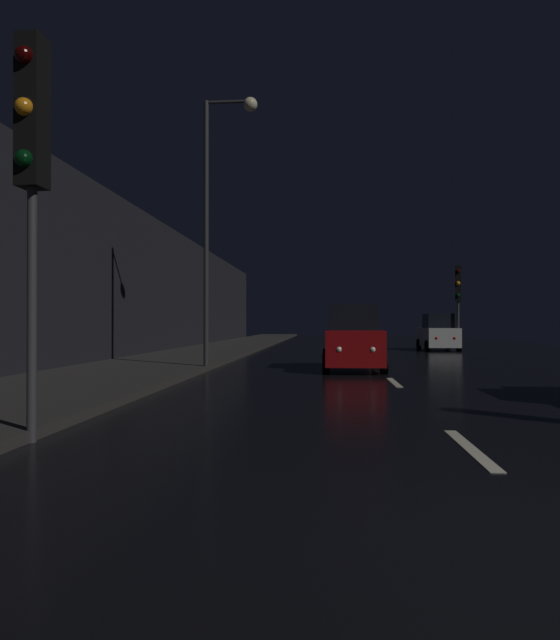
{
  "coord_description": "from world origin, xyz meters",
  "views": [
    {
      "loc": [
        -1.69,
        -3.82,
        1.48
      ],
      "look_at": [
        -3.03,
        12.43,
        1.58
      ],
      "focal_mm": 31.65,
      "sensor_mm": 36.0,
      "label": 1
    }
  ],
  "objects_px": {
    "traffic_light_far_right": "(458,290)",
    "car_parked_right_far": "(438,334)",
    "car_approaching_headlights": "(353,340)",
    "traffic_light_near_left": "(31,145)",
    "streetlamp_overhead": "(219,195)"
  },
  "relations": [
    {
      "from": "traffic_light_far_right",
      "to": "car_parked_right_far",
      "type": "height_order",
      "value": "traffic_light_far_right"
    },
    {
      "from": "traffic_light_far_right",
      "to": "car_approaching_headlights",
      "type": "distance_m",
      "value": 13.93
    },
    {
      "from": "car_parked_right_far",
      "to": "traffic_light_far_right",
      "type": "bearing_deg",
      "value": -148.41
    },
    {
      "from": "traffic_light_far_right",
      "to": "traffic_light_near_left",
      "type": "height_order",
      "value": "traffic_light_near_left"
    },
    {
      "from": "traffic_light_far_right",
      "to": "traffic_light_near_left",
      "type": "xyz_separation_m",
      "value": [
        -10.62,
        -23.71,
        0.43
      ]
    },
    {
      "from": "traffic_light_near_left",
      "to": "streetlamp_overhead",
      "type": "distance_m",
      "value": 10.86
    },
    {
      "from": "traffic_light_far_right",
      "to": "car_parked_right_far",
      "type": "bearing_deg",
      "value": -135.51
    },
    {
      "from": "car_approaching_headlights",
      "to": "traffic_light_far_right",
      "type": "bearing_deg",
      "value": 153.55
    },
    {
      "from": "streetlamp_overhead",
      "to": "car_approaching_headlights",
      "type": "distance_m",
      "value": 6.25
    },
    {
      "from": "traffic_light_far_right",
      "to": "streetlamp_overhead",
      "type": "bearing_deg",
      "value": -25.49
    },
    {
      "from": "traffic_light_far_right",
      "to": "traffic_light_near_left",
      "type": "relative_size",
      "value": 0.9
    },
    {
      "from": "traffic_light_far_right",
      "to": "car_approaching_headlights",
      "type": "relative_size",
      "value": 1.1
    },
    {
      "from": "traffic_light_far_right",
      "to": "streetlamp_overhead",
      "type": "height_order",
      "value": "streetlamp_overhead"
    },
    {
      "from": "streetlamp_overhead",
      "to": "traffic_light_far_right",
      "type": "bearing_deg",
      "value": 51.61
    },
    {
      "from": "traffic_light_far_right",
      "to": "car_parked_right_far",
      "type": "xyz_separation_m",
      "value": [
        -0.8,
        1.29,
        -2.36
      ]
    }
  ]
}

